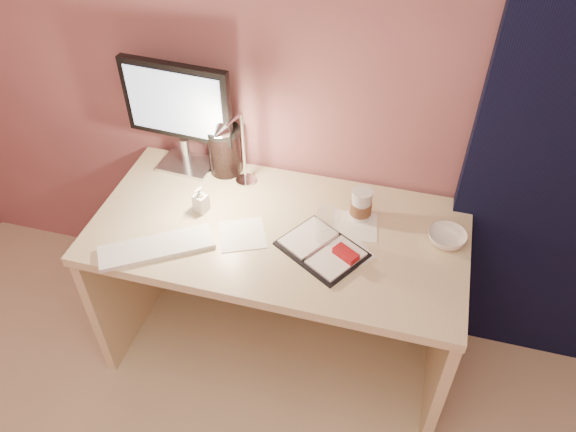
% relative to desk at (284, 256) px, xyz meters
% --- Properties ---
extents(desk, '(1.40, 0.70, 0.73)m').
position_rel_desk_xyz_m(desk, '(0.00, 0.00, 0.00)').
color(desk, beige).
rests_on(desk, ground).
extents(monitor, '(0.45, 0.17, 0.48)m').
position_rel_desk_xyz_m(monitor, '(-0.48, 0.19, 0.51)').
color(monitor, silver).
rests_on(monitor, desk).
extents(keyboard, '(0.41, 0.32, 0.02)m').
position_rel_desk_xyz_m(keyboard, '(-0.39, -0.29, 0.23)').
color(keyboard, white).
rests_on(keyboard, desk).
extents(planner, '(0.36, 0.33, 0.04)m').
position_rel_desk_xyz_m(planner, '(0.19, -0.14, 0.24)').
color(planner, black).
rests_on(planner, desk).
extents(paper_a, '(0.22, 0.22, 0.00)m').
position_rel_desk_xyz_m(paper_a, '(-0.12, -0.14, 0.23)').
color(paper_a, white).
rests_on(paper_a, desk).
extents(paper_b, '(0.18, 0.18, 0.00)m').
position_rel_desk_xyz_m(paper_b, '(0.28, 0.01, 0.23)').
color(paper_b, white).
rests_on(paper_b, desk).
extents(paper_c, '(0.20, 0.20, 0.00)m').
position_rel_desk_xyz_m(paper_c, '(0.28, -0.13, 0.23)').
color(paper_c, white).
rests_on(paper_c, desk).
extents(coffee_cup, '(0.08, 0.08, 0.13)m').
position_rel_desk_xyz_m(coffee_cup, '(0.28, 0.07, 0.29)').
color(coffee_cup, silver).
rests_on(coffee_cup, desk).
extents(clear_cup, '(0.08, 0.08, 0.14)m').
position_rel_desk_xyz_m(clear_cup, '(0.19, -0.09, 0.30)').
color(clear_cup, white).
rests_on(clear_cup, desk).
extents(bowl, '(0.16, 0.16, 0.04)m').
position_rel_desk_xyz_m(bowl, '(0.61, 0.02, 0.25)').
color(bowl, white).
rests_on(bowl, desk).
extents(lotion_bottle, '(0.06, 0.06, 0.11)m').
position_rel_desk_xyz_m(lotion_bottle, '(-0.31, -0.05, 0.28)').
color(lotion_bottle, silver).
rests_on(lotion_bottle, desk).
extents(dark_jar, '(0.13, 0.13, 0.19)m').
position_rel_desk_xyz_m(dark_jar, '(-0.31, 0.21, 0.32)').
color(dark_jar, black).
rests_on(dark_jar, desk).
extents(desk_lamp, '(0.12, 0.22, 0.35)m').
position_rel_desk_xyz_m(desk_lamp, '(-0.18, 0.07, 0.45)').
color(desk_lamp, silver).
rests_on(desk_lamp, desk).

